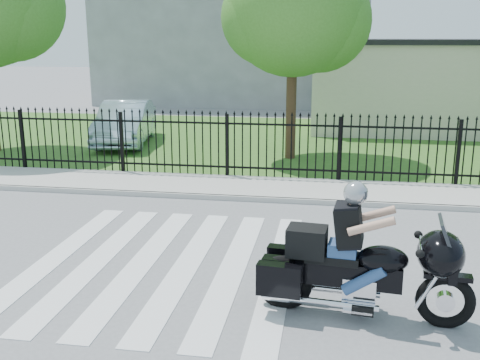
# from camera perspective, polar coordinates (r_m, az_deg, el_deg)

# --- Properties ---
(ground) EXTENTS (120.00, 120.00, 0.00)m
(ground) POSITION_cam_1_polar(r_m,az_deg,el_deg) (9.92, -7.68, -8.43)
(ground) COLOR slate
(ground) RESTS_ON ground
(crosswalk) EXTENTS (5.00, 5.50, 0.01)m
(crosswalk) POSITION_cam_1_polar(r_m,az_deg,el_deg) (9.92, -7.68, -8.40)
(crosswalk) COLOR silver
(crosswalk) RESTS_ON ground
(sidewalk) EXTENTS (40.00, 2.00, 0.12)m
(sidewalk) POSITION_cam_1_polar(r_m,az_deg,el_deg) (14.50, -2.01, -0.66)
(sidewalk) COLOR #ADAAA3
(sidewalk) RESTS_ON ground
(curb) EXTENTS (40.00, 0.12, 0.12)m
(curb) POSITION_cam_1_polar(r_m,az_deg,el_deg) (13.55, -2.83, -1.74)
(curb) COLOR #ADAAA3
(curb) RESTS_ON ground
(grass_strip) EXTENTS (40.00, 12.00, 0.02)m
(grass_strip) POSITION_cam_1_polar(r_m,az_deg,el_deg) (21.25, 1.65, 4.07)
(grass_strip) COLOR #305A1F
(grass_strip) RESTS_ON ground
(iron_fence) EXTENTS (26.00, 0.04, 1.80)m
(iron_fence) POSITION_cam_1_polar(r_m,az_deg,el_deg) (15.26, -1.31, 3.37)
(iron_fence) COLOR black
(iron_fence) RESTS_ON ground
(tree_mid) EXTENTS (4.20, 4.20, 6.78)m
(tree_mid) POSITION_cam_1_polar(r_m,az_deg,el_deg) (17.79, 5.44, 17.06)
(tree_mid) COLOR #382316
(tree_mid) RESTS_ON ground
(building_low) EXTENTS (10.00, 6.00, 3.50)m
(building_low) POSITION_cam_1_polar(r_m,az_deg,el_deg) (25.18, 19.16, 8.90)
(building_low) COLOR beige
(building_low) RESTS_ON ground
(building_low_roof) EXTENTS (10.20, 6.20, 0.20)m
(building_low_roof) POSITION_cam_1_polar(r_m,az_deg,el_deg) (25.09, 19.51, 13.10)
(building_low_roof) COLOR black
(building_low_roof) RESTS_ON building_low
(motorcycle_rider) EXTENTS (3.01, 1.14, 1.99)m
(motorcycle_rider) POSITION_cam_1_polar(r_m,az_deg,el_deg) (7.98, 11.74, -8.09)
(motorcycle_rider) COLOR black
(motorcycle_rider) RESTS_ON ground
(parked_car) EXTENTS (2.39, 4.85, 1.53)m
(parked_car) POSITION_cam_1_polar(r_m,az_deg,el_deg) (20.83, -11.58, 5.73)
(parked_car) COLOR #AAC7D6
(parked_car) RESTS_ON grass_strip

